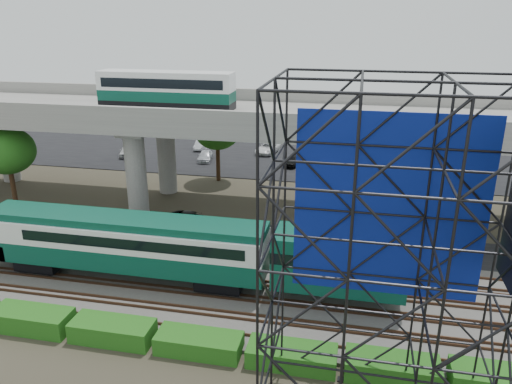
# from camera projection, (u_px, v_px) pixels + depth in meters

# --- Properties ---
(ground) EXTENTS (140.00, 140.00, 0.00)m
(ground) POSITION_uv_depth(u_px,v_px,m) (205.00, 306.00, 30.97)
(ground) COLOR #474233
(ground) RESTS_ON ground
(ballast_bed) EXTENTS (90.00, 12.00, 0.20)m
(ballast_bed) POSITION_uv_depth(u_px,v_px,m) (214.00, 288.00, 32.77)
(ballast_bed) COLOR slate
(ballast_bed) RESTS_ON ground
(service_road) EXTENTS (90.00, 5.00, 0.08)m
(service_road) POSITION_uv_depth(u_px,v_px,m) (244.00, 236.00, 40.62)
(service_road) COLOR black
(service_road) RESTS_ON ground
(parking_lot) EXTENTS (90.00, 18.00, 0.08)m
(parking_lot) POSITION_uv_depth(u_px,v_px,m) (287.00, 158.00, 62.27)
(parking_lot) COLOR black
(parking_lot) RESTS_ON ground
(harbor_water) EXTENTS (140.00, 40.00, 0.03)m
(harbor_water) POSITION_uv_depth(u_px,v_px,m) (306.00, 123.00, 82.54)
(harbor_water) COLOR #42596D
(harbor_water) RESTS_ON ground
(rail_tracks) EXTENTS (90.00, 9.52, 0.16)m
(rail_tracks) POSITION_uv_depth(u_px,v_px,m) (214.00, 286.00, 32.71)
(rail_tracks) COLOR #472D1E
(rail_tracks) RESTS_ON ballast_bed
(commuter_train) EXTENTS (29.30, 3.06, 4.30)m
(commuter_train) POSITION_uv_depth(u_px,v_px,m) (155.00, 245.00, 32.60)
(commuter_train) COLOR black
(commuter_train) RESTS_ON rail_tracks
(overpass) EXTENTS (80.00, 12.00, 12.40)m
(overpass) POSITION_uv_depth(u_px,v_px,m) (251.00, 123.00, 43.04)
(overpass) COLOR #9E9B93
(overpass) RESTS_ON ground
(scaffold_tower) EXTENTS (9.36, 6.36, 15.00)m
(scaffold_tower) POSITION_uv_depth(u_px,v_px,m) (388.00, 280.00, 19.14)
(scaffold_tower) COLOR black
(scaffold_tower) RESTS_ON ground
(hedge_strip) EXTENTS (34.60, 1.80, 1.20)m
(hedge_strip) POSITION_uv_depth(u_px,v_px,m) (199.00, 343.00, 26.62)
(hedge_strip) COLOR #155212
(hedge_strip) RESTS_ON ground
(trees) EXTENTS (40.94, 16.94, 7.69)m
(trees) POSITION_uv_depth(u_px,v_px,m) (207.00, 150.00, 44.88)
(trees) COLOR #382314
(trees) RESTS_ON ground
(suv) EXTENTS (4.95, 2.99, 1.29)m
(suv) POSITION_uv_depth(u_px,v_px,m) (193.00, 220.00, 41.90)
(suv) COLOR black
(suv) RESTS_ON service_road
(parked_cars) EXTENTS (39.66, 9.76, 1.31)m
(parked_cars) POSITION_uv_depth(u_px,v_px,m) (296.00, 154.00, 61.55)
(parked_cars) COLOR silver
(parked_cars) RESTS_ON parking_lot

